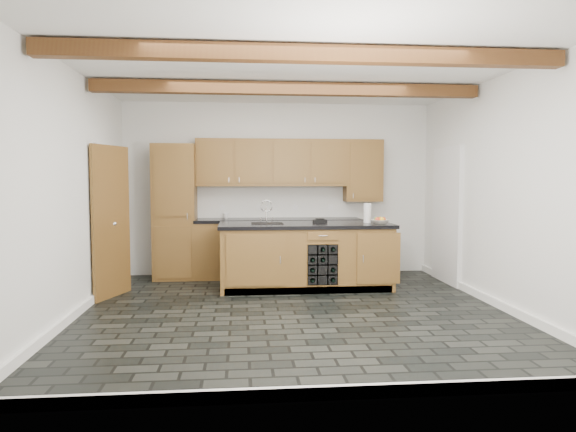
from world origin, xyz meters
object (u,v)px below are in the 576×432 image
(island, at_px, (306,256))
(kitchen_scale, at_px, (320,221))
(fruit_bowl, at_px, (380,222))
(paper_towel, at_px, (367,213))

(island, height_order, kitchen_scale, kitchen_scale)
(fruit_bowl, height_order, paper_towel, paper_towel)
(kitchen_scale, xyz_separation_m, paper_towel, (0.69, -0.06, 0.11))
(paper_towel, bearing_deg, island, -177.15)
(island, bearing_deg, paper_towel, 2.85)
(fruit_bowl, bearing_deg, kitchen_scale, 164.22)
(fruit_bowl, relative_size, paper_towel, 0.83)
(island, xyz_separation_m, fruit_bowl, (1.04, -0.13, 0.49))
(island, xyz_separation_m, kitchen_scale, (0.22, 0.10, 0.49))
(kitchen_scale, height_order, fruit_bowl, kitchen_scale)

